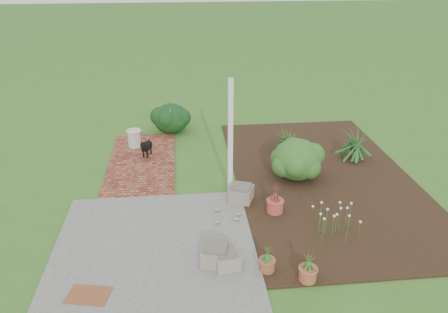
{
  "coord_description": "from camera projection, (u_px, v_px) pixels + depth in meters",
  "views": [
    {
      "loc": [
        -0.68,
        -8.1,
        4.71
      ],
      "look_at": [
        0.2,
        0.4,
        0.7
      ],
      "focal_mm": 35.0,
      "sensor_mm": 36.0,
      "label": 1
    }
  ],
  "objects": [
    {
      "name": "terracotta_pot_bronze",
      "position": [
        275.0,
        206.0,
        8.63
      ],
      "size": [
        0.42,
        0.42,
        0.26
      ],
      "primitive_type": "cylinder",
      "rotation": [
        0.0,
        0.0,
        0.4
      ],
      "color": "#AD463A",
      "rests_on": "garden_bed"
    },
    {
      "name": "pink_flower_patch",
      "position": [
        338.0,
        220.0,
        7.88
      ],
      "size": [
        1.14,
        1.14,
        0.59
      ],
      "primitive_type": null,
      "rotation": [
        0.0,
        0.0,
        -0.3
      ],
      "color": "#113D0F",
      "rests_on": "garden_bed"
    },
    {
      "name": "terracotta_pot_small_right",
      "position": [
        267.0,
        265.0,
        7.04
      ],
      "size": [
        0.31,
        0.31,
        0.21
      ],
      "primitive_type": "cylinder",
      "rotation": [
        0.0,
        0.0,
        -0.3
      ],
      "color": "brown",
      "rests_on": "garden_bed"
    },
    {
      "name": "ground",
      "position": [
        217.0,
        194.0,
        9.36
      ],
      "size": [
        80.0,
        80.0,
        0.0
      ],
      "primitive_type": "plane",
      "color": "#386720",
      "rests_on": "ground"
    },
    {
      "name": "veranda_post",
      "position": [
        230.0,
        138.0,
        8.95
      ],
      "size": [
        0.1,
        0.1,
        2.5
      ],
      "primitive_type": "cube",
      "color": "white",
      "rests_on": "ground"
    },
    {
      "name": "evergreen_shrub",
      "position": [
        297.0,
        158.0,
        9.84
      ],
      "size": [
        1.22,
        1.22,
        0.93
      ],
      "primitive_type": "ellipsoid",
      "rotation": [
        0.0,
        0.0,
        0.12
      ],
      "color": "#1C4313",
      "rests_on": "garden_bed"
    },
    {
      "name": "stone_trough_mid",
      "position": [
        216.0,
        255.0,
        7.18
      ],
      "size": [
        0.54,
        0.54,
        0.29
      ],
      "primitive_type": "cube",
      "rotation": [
        0.0,
        0.0,
        -0.26
      ],
      "color": "#766F5B",
      "rests_on": "concrete_patio"
    },
    {
      "name": "stone_trough_far",
      "position": [
        241.0,
        194.0,
        9.0
      ],
      "size": [
        0.58,
        0.58,
        0.29
      ],
      "primitive_type": "cube",
      "rotation": [
        0.0,
        0.0,
        -0.4
      ],
      "color": "#726C56",
      "rests_on": "concrete_patio"
    },
    {
      "name": "garden_bed",
      "position": [
        323.0,
        177.0,
        10.04
      ],
      "size": [
        4.0,
        7.0,
        0.03
      ],
      "primitive_type": "cube",
      "color": "black",
      "rests_on": "ground"
    },
    {
      "name": "terracotta_pot_small_left",
      "position": [
        308.0,
        274.0,
        6.83
      ],
      "size": [
        0.35,
        0.35,
        0.23
      ],
      "primitive_type": "cylinder",
      "rotation": [
        0.0,
        0.0,
        -0.35
      ],
      "color": "#A25137",
      "rests_on": "garden_bed"
    },
    {
      "name": "cream_ceramic_urn",
      "position": [
        134.0,
        138.0,
        11.48
      ],
      "size": [
        0.41,
        0.41,
        0.45
      ],
      "primitive_type": "cylinder",
      "rotation": [
        0.0,
        0.0,
        0.23
      ],
      "color": "beige",
      "rests_on": "brick_path"
    },
    {
      "name": "coir_doormat",
      "position": [
        88.0,
        295.0,
        6.54
      ],
      "size": [
        0.69,
        0.51,
        0.02
      ],
      "primitive_type": "cube",
      "rotation": [
        0.0,
        0.0,
        -0.2
      ],
      "color": "brown",
      "rests_on": "concrete_patio"
    },
    {
      "name": "brick_path",
      "position": [
        142.0,
        162.0,
        10.77
      ],
      "size": [
        1.6,
        3.5,
        0.04
      ],
      "primitive_type": "cube",
      "color": "maroon",
      "rests_on": "ground"
    },
    {
      "name": "agapanthus_clump_back",
      "position": [
        354.0,
        142.0,
        10.7
      ],
      "size": [
        1.25,
        1.25,
        0.92
      ],
      "primitive_type": null,
      "rotation": [
        0.0,
        0.0,
        0.26
      ],
      "color": "#144218",
      "rests_on": "garden_bed"
    },
    {
      "name": "concrete_patio",
      "position": [
        155.0,
        247.0,
        7.66
      ],
      "size": [
        3.5,
        3.5,
        0.04
      ],
      "primitive_type": "cube",
      "color": "#5D5D5B",
      "rests_on": "ground"
    },
    {
      "name": "agapanthus_clump_front",
      "position": [
        287.0,
        139.0,
        11.17
      ],
      "size": [
        0.91,
        0.91,
        0.68
      ],
      "primitive_type": null,
      "rotation": [
        0.0,
        0.0,
        -0.2
      ],
      "color": "#124418",
      "rests_on": "garden_bed"
    },
    {
      "name": "stone_trough_near",
      "position": [
        227.0,
        260.0,
        7.11
      ],
      "size": [
        0.44,
        0.44,
        0.26
      ],
      "primitive_type": "cube",
      "rotation": [
        0.0,
        0.0,
        0.15
      ],
      "color": "gray",
      "rests_on": "concrete_patio"
    },
    {
      "name": "purple_flowering_bush",
      "position": [
        171.0,
        118.0,
        12.46
      ],
      "size": [
        1.11,
        1.11,
        0.85
      ],
      "primitive_type": "ellipsoid",
      "rotation": [
        0.0,
        0.0,
        0.11
      ],
      "color": "black",
      "rests_on": "ground"
    },
    {
      "name": "black_dog",
      "position": [
        146.0,
        147.0,
        10.9
      ],
      "size": [
        0.27,
        0.5,
        0.44
      ],
      "rotation": [
        0.0,
        0.0,
        -0.33
      ],
      "color": "black",
      "rests_on": "brick_path"
    }
  ]
}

